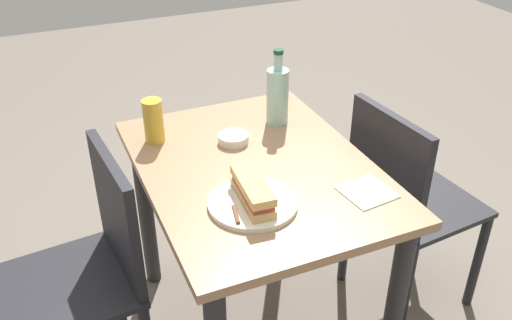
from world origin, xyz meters
TOP-DOWN VIEW (x-y plane):
  - dining_table at (0.00, 0.00)m, footprint 0.95×0.71m
  - chair_far at (0.01, 0.55)m, footprint 0.44×0.44m
  - chair_near at (-0.07, -0.55)m, footprint 0.43×0.43m
  - plate_near at (-0.20, 0.09)m, footprint 0.26×0.26m
  - baguette_sandwich_near at (-0.20, 0.09)m, footprint 0.21×0.09m
  - knife_near at (-0.20, 0.16)m, footprint 0.18×0.05m
  - water_bottle at (0.25, -0.19)m, footprint 0.08×0.08m
  - beer_glass at (0.28, 0.25)m, footprint 0.07×0.07m
  - olive_bowl at (0.17, 0.01)m, footprint 0.10×0.10m
  - paper_napkin at (-0.27, -0.24)m, footprint 0.16×0.16m

SIDE VIEW (x-z plane):
  - chair_far at x=0.01m, z-range 0.06..0.92m
  - chair_near at x=-0.07m, z-range 0.06..0.92m
  - dining_table at x=0.00m, z-range 0.23..0.96m
  - paper_napkin at x=-0.27m, z-range 0.73..0.73m
  - plate_near at x=-0.20m, z-range 0.73..0.74m
  - olive_bowl at x=0.17m, z-range 0.73..0.76m
  - knife_near at x=-0.20m, z-range 0.74..0.75m
  - baguette_sandwich_near at x=-0.20m, z-range 0.74..0.81m
  - beer_glass at x=0.28m, z-range 0.73..0.88m
  - water_bottle at x=0.25m, z-range 0.70..0.98m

